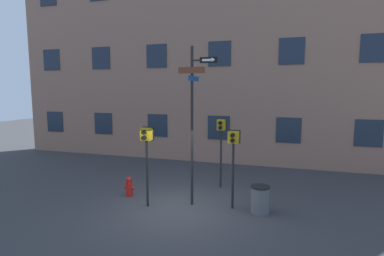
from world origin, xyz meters
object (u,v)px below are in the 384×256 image
at_px(pedestrian_signal_right, 233,147).
at_px(trash_bin, 260,199).
at_px(street_sign_pole, 194,115).
at_px(pedestrian_signal_left, 147,144).
at_px(fire_hydrant, 129,187).
at_px(pedestrian_signal_across, 221,134).

bearing_deg(pedestrian_signal_right, trash_bin, -5.96).
xyz_separation_m(street_sign_pole, pedestrian_signal_left, (-1.40, -0.56, -0.95)).
relative_size(pedestrian_signal_left, fire_hydrant, 3.66).
xyz_separation_m(street_sign_pole, pedestrian_signal_across, (0.48, 2.03, -0.89)).
xyz_separation_m(pedestrian_signal_across, trash_bin, (1.66, -2.04, -1.69)).
bearing_deg(street_sign_pole, fire_hydrant, 177.69).
bearing_deg(pedestrian_signal_right, pedestrian_signal_across, 112.13).
relative_size(pedestrian_signal_right, trash_bin, 2.99).
xyz_separation_m(pedestrian_signal_left, fire_hydrant, (-1.04, 0.66, -1.71)).
bearing_deg(pedestrian_signal_across, pedestrian_signal_right, -67.87).
xyz_separation_m(street_sign_pole, trash_bin, (2.15, -0.01, -2.58)).
distance_m(pedestrian_signal_across, fire_hydrant, 3.93).
bearing_deg(street_sign_pole, pedestrian_signal_left, -158.10).
height_order(street_sign_pole, fire_hydrant, street_sign_pole).
distance_m(street_sign_pole, trash_bin, 3.36).
height_order(pedestrian_signal_left, trash_bin, pedestrian_signal_left).
distance_m(pedestrian_signal_left, trash_bin, 3.95).
height_order(pedestrian_signal_right, trash_bin, pedestrian_signal_right).
distance_m(pedestrian_signal_across, trash_bin, 3.12).
distance_m(street_sign_pole, pedestrian_signal_left, 1.79).
relative_size(street_sign_pole, pedestrian_signal_right, 2.03).
height_order(pedestrian_signal_across, fire_hydrant, pedestrian_signal_across).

